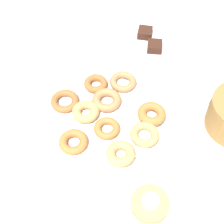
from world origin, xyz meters
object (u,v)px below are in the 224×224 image
brownie_far (155,46)px  donut_7 (86,112)px  donut_2 (107,128)px  donut_4 (96,84)px  donut_5 (152,114)px  donut_3 (107,100)px  donut_plate (103,118)px  donut_1 (123,82)px  donut_8 (121,154)px  candle_holder (150,204)px  brownie_near (145,33)px  donut_9 (145,135)px  donut_6 (65,101)px  cake_plate (147,44)px  donut_0 (73,142)px  tealight (151,201)px

brownie_far → donut_7: bearing=-25.1°
donut_2 → donut_4: size_ratio=1.01×
donut_5 → donut_3: bearing=-98.1°
donut_4 → brownie_far: brownie_far is taller
donut_plate → donut_1: donut_1 is taller
donut_4 → donut_7: size_ratio=0.91×
donut_7 → donut_8: size_ratio=1.02×
donut_8 → candle_holder: bearing=41.4°
donut_1 → brownie_near: (-0.26, 0.03, 0.00)m
donut_9 → brownie_far: (-0.38, -0.03, 0.00)m
donut_5 → candle_holder: bearing=8.9°
donut_1 → candle_holder: 0.42m
donut_7 → donut_8: (0.12, 0.14, -0.00)m
donut_3 → donut_6: donut_3 is taller
brownie_near → candle_holder: size_ratio=0.53×
donut_6 → candle_holder: size_ratio=0.89×
donut_7 → brownie_near: size_ratio=1.59×
cake_plate → candle_holder: bearing=10.4°
donut_1 → donut_5: size_ratio=1.00×
donut_0 → donut_8: (0.01, 0.14, 0.00)m
donut_2 → cake_plate: size_ratio=0.33×
donut_1 → candle_holder: bearing=22.0°
donut_9 → donut_2: bearing=-88.0°
donut_2 → donut_plate: bearing=-151.8°
donut_5 → tealight: donut_5 is taller
donut_6 → donut_7: donut_7 is taller
donut_plate → donut_7: (0.01, -0.05, 0.02)m
donut_8 → donut_9: donut_8 is taller
donut_plate → candle_holder: size_ratio=3.33×
donut_0 → cake_plate: (-0.48, 0.13, -0.02)m
donut_3 → tealight: 0.35m
donut_6 → cake_plate: bearing=148.9°
candle_holder → donut_7: bearing=-134.5°
donut_7 → brownie_far: bearing=154.9°
donut_1 → donut_plate: bearing=-13.1°
donut_5 → donut_7: size_ratio=1.03×
donut_1 → donut_8: bearing=10.9°
donut_3 → brownie_near: bearing=170.1°
donut_3 → candle_holder: size_ratio=0.91×
donut_2 → donut_9: (-0.00, 0.11, 0.00)m
donut_plate → donut_2: donut_2 is taller
donut_9 → brownie_far: bearing=-175.3°
donut_5 → donut_8: (0.16, -0.06, -0.00)m
donut_plate → cake_plate: (-0.36, 0.08, -0.00)m
donut_2 → donut_3: 0.11m
donut_4 → donut_1: bearing=108.9°
candle_holder → donut_2: bearing=-140.0°
donut_2 → donut_9: donut_9 is taller
donut_5 → tealight: bearing=8.9°
brownie_far → donut_0: bearing=-20.0°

